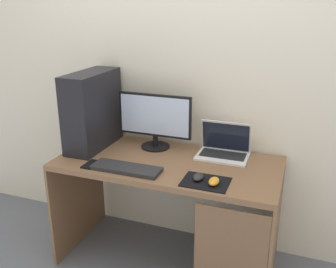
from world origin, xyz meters
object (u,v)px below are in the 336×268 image
object	(u,v)px
laptop	(224,149)
mouse_right	(214,181)
keyboard	(126,168)
cell_phone	(91,164)
monitor	(155,120)
pc_tower	(93,110)
mouse_left	(198,177)

from	to	relation	value
laptop	mouse_right	bearing A→B (deg)	-84.46
laptop	keyboard	distance (m)	0.65
mouse_right	cell_phone	distance (m)	0.77
mouse_right	cell_phone	size ratio (longest dim) A/B	0.74
monitor	mouse_right	xyz separation A→B (m)	(0.51, -0.41, -0.17)
laptop	mouse_right	distance (m)	0.43
pc_tower	laptop	bearing A→B (deg)	8.69
monitor	mouse_right	bearing A→B (deg)	-38.41
cell_phone	keyboard	bearing A→B (deg)	1.97
keyboard	monitor	bearing A→B (deg)	87.07
monitor	keyboard	xyz separation A→B (m)	(-0.02, -0.40, -0.18)
keyboard	cell_phone	world-z (taller)	keyboard
keyboard	mouse_left	xyz separation A→B (m)	(0.44, 0.02, 0.01)
pc_tower	mouse_right	distance (m)	0.99
monitor	cell_phone	size ratio (longest dim) A/B	3.94
pc_tower	monitor	world-z (taller)	pc_tower
monitor	keyboard	world-z (taller)	monitor
keyboard	cell_phone	xyz separation A→B (m)	(-0.24, -0.01, -0.01)
pc_tower	monitor	size ratio (longest dim) A/B	1.01
laptop	mouse_left	xyz separation A→B (m)	(-0.05, -0.40, -0.02)
keyboard	cell_phone	bearing A→B (deg)	-178.03
mouse_right	laptop	bearing A→B (deg)	95.54
cell_phone	laptop	bearing A→B (deg)	30.45
keyboard	mouse_right	xyz separation A→B (m)	(0.53, -0.01, 0.01)
keyboard	cell_phone	size ratio (longest dim) A/B	3.23
pc_tower	cell_phone	xyz separation A→B (m)	(0.15, -0.30, -0.25)
mouse_left	mouse_right	world-z (taller)	same
keyboard	laptop	bearing A→B (deg)	40.56
pc_tower	mouse_left	xyz separation A→B (m)	(0.82, -0.27, -0.24)
monitor	cell_phone	world-z (taller)	monitor
pc_tower	monitor	bearing A→B (deg)	15.80
laptop	keyboard	world-z (taller)	laptop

